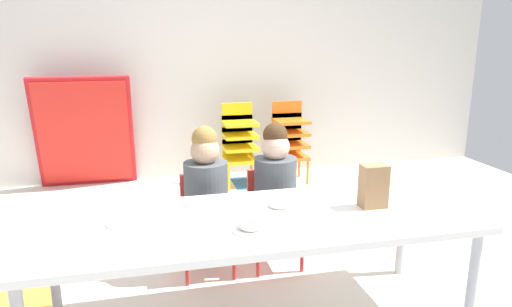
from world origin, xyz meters
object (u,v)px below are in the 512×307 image
(donut_powdered_on_plate, at_px, (251,224))
(donut_powdered_loose, at_px, (279,204))
(paper_plate_center_table, at_px, (126,223))
(kid_chair_orange_stack, at_px, (290,137))
(seated_child_middle_seat, at_px, (275,182))
(craft_table, at_px, (256,226))
(folded_activity_table, at_px, (85,133))
(seated_child_near_camera, at_px, (206,187))
(paper_bag_brown, at_px, (374,186))
(kid_chair_yellow_stack, at_px, (239,139))
(paper_plate_near_edge, at_px, (251,229))

(donut_powdered_on_plate, bearing_deg, donut_powdered_loose, 50.47)
(paper_plate_center_table, distance_m, donut_powdered_on_plate, 0.58)
(kid_chair_orange_stack, xyz_separation_m, donut_powdered_on_plate, (-0.95, -2.44, 0.15))
(seated_child_middle_seat, distance_m, paper_plate_center_table, 1.02)
(craft_table, xyz_separation_m, donut_powdered_on_plate, (-0.05, -0.14, 0.07))
(seated_child_middle_seat, bearing_deg, folded_activity_table, 124.30)
(craft_table, bearing_deg, folded_activity_table, 112.58)
(seated_child_middle_seat, bearing_deg, craft_table, -113.78)
(seated_child_near_camera, xyz_separation_m, folded_activity_table, (-0.90, 1.95, -0.02))
(craft_table, relative_size, paper_bag_brown, 9.72)
(seated_child_middle_seat, relative_size, kid_chair_orange_stack, 1.15)
(donut_powdered_loose, bearing_deg, paper_plate_center_table, -176.63)
(kid_chair_orange_stack, xyz_separation_m, paper_plate_center_table, (-1.50, -2.24, 0.13))
(kid_chair_yellow_stack, relative_size, kid_chair_orange_stack, 1.00)
(kid_chair_orange_stack, xyz_separation_m, donut_powdered_loose, (-0.75, -2.19, 0.14))
(paper_plate_center_table, distance_m, donut_powdered_loose, 0.75)
(seated_child_near_camera, distance_m, seated_child_middle_seat, 0.43)
(paper_bag_brown, xyz_separation_m, donut_powdered_on_plate, (-0.66, -0.14, -0.08))
(paper_bag_brown, height_order, paper_plate_near_edge, paper_bag_brown)
(paper_bag_brown, bearing_deg, paper_plate_center_table, 176.85)
(donut_powdered_on_plate, bearing_deg, paper_bag_brown, 11.75)
(folded_activity_table, relative_size, paper_plate_center_table, 6.04)
(craft_table, distance_m, folded_activity_table, 2.77)
(folded_activity_table, xyz_separation_m, paper_plate_center_table, (0.46, -2.49, 0.05))
(craft_table, xyz_separation_m, kid_chair_orange_stack, (0.90, 2.31, -0.09))
(seated_child_near_camera, xyz_separation_m, seated_child_middle_seat, (0.43, 0.00, 0.00))
(kid_chair_yellow_stack, bearing_deg, kid_chair_orange_stack, 0.00)
(kid_chair_yellow_stack, distance_m, kid_chair_orange_stack, 0.51)
(paper_plate_center_table, bearing_deg, seated_child_middle_seat, 31.86)
(paper_plate_near_edge, xyz_separation_m, donut_powdered_on_plate, (0.00, 0.00, 0.02))
(kid_chair_orange_stack, bearing_deg, seated_child_near_camera, -121.97)
(seated_child_middle_seat, height_order, folded_activity_table, folded_activity_table)
(paper_plate_near_edge, bearing_deg, paper_plate_center_table, 159.46)
(seated_child_near_camera, height_order, paper_plate_near_edge, seated_child_near_camera)
(seated_child_near_camera, distance_m, donut_powdered_loose, 0.59)
(kid_chair_yellow_stack, bearing_deg, seated_child_middle_seat, -94.02)
(craft_table, xyz_separation_m, seated_child_near_camera, (-0.16, 0.61, 0.01))
(folded_activity_table, height_order, paper_bag_brown, folded_activity_table)
(kid_chair_orange_stack, height_order, paper_plate_near_edge, kid_chair_orange_stack)
(seated_child_near_camera, xyz_separation_m, kid_chair_orange_stack, (1.06, 1.70, -0.10))
(folded_activity_table, distance_m, donut_powdered_on_plate, 2.88)
(seated_child_near_camera, xyz_separation_m, paper_plate_center_table, (-0.44, -0.54, 0.03))
(kid_chair_yellow_stack, distance_m, paper_plate_near_edge, 2.49)
(paper_plate_near_edge, distance_m, donut_powdered_loose, 0.32)
(paper_bag_brown, distance_m, donut_powdered_on_plate, 0.68)
(seated_child_near_camera, distance_m, paper_plate_near_edge, 0.75)
(kid_chair_yellow_stack, distance_m, folded_activity_table, 1.47)
(paper_bag_brown, bearing_deg, paper_plate_near_edge, -168.25)
(paper_plate_center_table, bearing_deg, donut_powdered_loose, 3.37)
(donut_powdered_on_plate, bearing_deg, seated_child_near_camera, 98.09)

